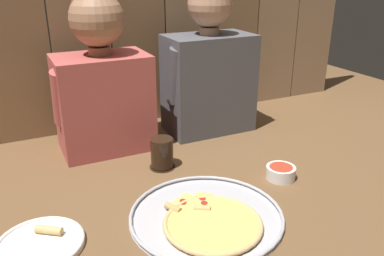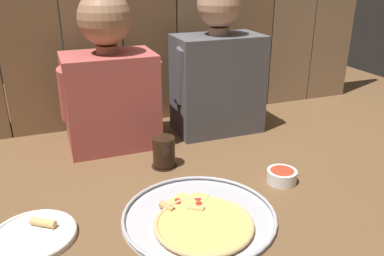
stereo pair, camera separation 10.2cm
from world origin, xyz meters
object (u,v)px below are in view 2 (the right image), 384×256
(dipping_bowl, at_px, (282,176))
(diner_left, at_px, (109,76))
(pizza_tray, at_px, (200,218))
(diner_right, at_px, (218,66))
(drinking_glass, at_px, (164,152))
(dinner_plate, at_px, (34,235))

(dipping_bowl, xyz_separation_m, diner_left, (-0.46, 0.50, 0.26))
(pizza_tray, xyz_separation_m, diner_right, (0.32, 0.61, 0.27))
(drinking_glass, distance_m, diner_right, 0.47)
(pizza_tray, relative_size, dipping_bowl, 4.46)
(dinner_plate, bearing_deg, diner_right, 34.38)
(dipping_bowl, height_order, diner_right, diner_right)
(drinking_glass, height_order, diner_right, diner_right)
(drinking_glass, height_order, diner_left, diner_left)
(dipping_bowl, bearing_deg, pizza_tray, -161.93)
(dinner_plate, distance_m, drinking_glass, 0.52)
(pizza_tray, bearing_deg, dipping_bowl, 18.07)
(drinking_glass, distance_m, diner_left, 0.36)
(diner_right, bearing_deg, dipping_bowl, -88.57)
(diner_left, bearing_deg, drinking_glass, -62.47)
(drinking_glass, bearing_deg, dipping_bowl, -36.86)
(dinner_plate, xyz_separation_m, dipping_bowl, (0.77, 0.02, 0.01))
(dinner_plate, distance_m, dipping_bowl, 0.77)
(dipping_bowl, bearing_deg, dinner_plate, -178.46)
(drinking_glass, xyz_separation_m, dipping_bowl, (0.33, -0.25, -0.03))
(dipping_bowl, bearing_deg, diner_right, 91.43)
(diner_right, bearing_deg, drinking_glass, -141.58)
(pizza_tray, bearing_deg, diner_left, 101.83)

